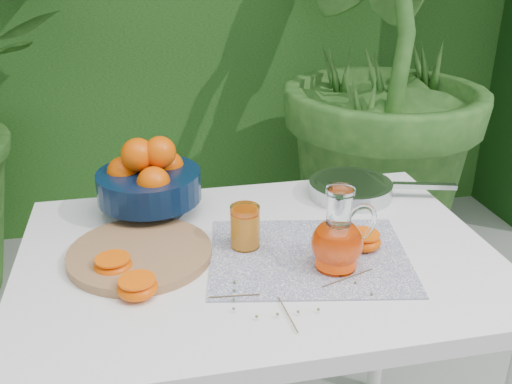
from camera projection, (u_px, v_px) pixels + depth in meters
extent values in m
imported|color=#23501B|center=(374.00, 52.00, 2.29)|extent=(2.20, 2.20, 1.86)
cube|color=white|center=(258.00, 260.00, 1.22)|extent=(1.00, 0.70, 0.04)
cylinder|color=white|center=(75.00, 339.00, 1.56)|extent=(0.04, 0.04, 0.71)
cylinder|color=white|center=(383.00, 300.00, 1.72)|extent=(0.04, 0.04, 0.71)
cube|color=#0D114B|center=(309.00, 256.00, 1.19)|extent=(0.46, 0.39, 0.00)
cylinder|color=#996D45|center=(140.00, 253.00, 1.18)|extent=(0.34, 0.34, 0.02)
cylinder|color=black|center=(151.00, 206.00, 1.37)|extent=(0.10, 0.10, 0.04)
cylinder|color=black|center=(149.00, 185.00, 1.35)|extent=(0.28, 0.28, 0.07)
sphere|color=#FE5802|center=(123.00, 173.00, 1.34)|extent=(0.09, 0.09, 0.08)
sphere|color=#FE5802|center=(168.00, 166.00, 1.38)|extent=(0.09, 0.09, 0.08)
sphere|color=#FE5802|center=(154.00, 183.00, 1.29)|extent=(0.09, 0.09, 0.08)
sphere|color=#FE5802|center=(143.00, 165.00, 1.39)|extent=(0.09, 0.09, 0.08)
sphere|color=#FE5802|center=(138.00, 155.00, 1.31)|extent=(0.09, 0.09, 0.08)
sphere|color=#FE5802|center=(160.00, 152.00, 1.31)|extent=(0.09, 0.09, 0.07)
cylinder|color=white|center=(336.00, 265.00, 1.15)|extent=(0.10, 0.10, 0.01)
ellipsoid|color=white|center=(337.00, 243.00, 1.13)|extent=(0.13, 0.13, 0.10)
cylinder|color=white|center=(339.00, 208.00, 1.09)|extent=(0.06, 0.06, 0.07)
cylinder|color=white|center=(341.00, 191.00, 1.08)|extent=(0.07, 0.07, 0.01)
torus|color=white|center=(360.00, 223.00, 1.14)|extent=(0.08, 0.03, 0.08)
cylinder|color=#DF3B04|center=(337.00, 248.00, 1.13)|extent=(0.11, 0.11, 0.07)
cylinder|color=white|center=(245.00, 226.00, 1.21)|extent=(0.06, 0.06, 0.09)
cylinder|color=orange|center=(245.00, 230.00, 1.21)|extent=(0.06, 0.06, 0.07)
cylinder|color=#F85007|center=(245.00, 213.00, 1.19)|extent=(0.05, 0.05, 0.00)
cylinder|color=#B1B2B6|center=(350.00, 189.00, 1.46)|extent=(0.26, 0.26, 0.04)
cylinder|color=silver|center=(351.00, 183.00, 1.45)|extent=(0.23, 0.23, 0.01)
cube|color=#B1B2B6|center=(425.00, 186.00, 1.44)|extent=(0.16, 0.06, 0.01)
ellipsoid|color=#FE5802|center=(138.00, 288.00, 1.06)|extent=(0.10, 0.10, 0.04)
cylinder|color=#F85007|center=(137.00, 280.00, 1.05)|extent=(0.09, 0.09, 0.00)
ellipsoid|color=#FE5802|center=(113.00, 266.00, 1.12)|extent=(0.10, 0.10, 0.04)
cylinder|color=#F85007|center=(112.00, 259.00, 1.12)|extent=(0.09, 0.09, 0.00)
ellipsoid|color=#FE5802|center=(363.00, 241.00, 1.22)|extent=(0.10, 0.10, 0.04)
cylinder|color=#F85007|center=(364.00, 234.00, 1.21)|extent=(0.09, 0.09, 0.00)
cylinder|color=brown|center=(288.00, 314.00, 1.00)|extent=(0.01, 0.10, 0.00)
sphere|color=#4D6534|center=(257.00, 316.00, 0.99)|extent=(0.01, 0.01, 0.01)
sphere|color=#4D6534|center=(278.00, 314.00, 1.00)|extent=(0.01, 0.01, 0.01)
sphere|color=#4D6534|center=(298.00, 312.00, 1.00)|extent=(0.01, 0.01, 0.01)
sphere|color=#4D6534|center=(318.00, 309.00, 1.01)|extent=(0.01, 0.01, 0.01)
cylinder|color=brown|center=(348.00, 278.00, 1.11)|extent=(0.12, 0.04, 0.00)
sphere|color=#4D6534|center=(326.00, 261.00, 1.16)|extent=(0.01, 0.01, 0.01)
sphere|color=#4D6534|center=(340.00, 271.00, 1.13)|extent=(0.01, 0.01, 0.01)
sphere|color=#4D6534|center=(355.00, 282.00, 1.09)|extent=(0.01, 0.01, 0.01)
sphere|color=#4D6534|center=(372.00, 294.00, 1.06)|extent=(0.01, 0.01, 0.01)
cylinder|color=brown|center=(234.00, 296.00, 1.05)|extent=(0.10, 0.01, 0.00)
sphere|color=#4D6534|center=(234.00, 309.00, 1.01)|extent=(0.01, 0.01, 0.01)
sphere|color=#4D6534|center=(234.00, 299.00, 1.04)|extent=(0.01, 0.01, 0.01)
sphere|color=#4D6534|center=(234.00, 290.00, 1.07)|extent=(0.01, 0.01, 0.01)
sphere|color=#4D6534|center=(235.00, 282.00, 1.09)|extent=(0.01, 0.01, 0.01)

